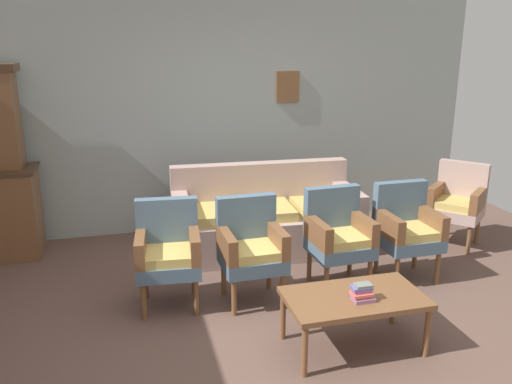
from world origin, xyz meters
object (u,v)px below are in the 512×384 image
at_px(armchair_near_couch_end, 168,249).
at_px(armchair_near_cabinet, 406,227).
at_px(coffee_table, 354,301).
at_px(wingback_chair_by_fireplace, 458,200).
at_px(armchair_row_middle, 338,234).
at_px(floral_couch, 266,221).
at_px(armchair_by_doorway, 251,246).
at_px(book_stack_on_table, 362,293).

relative_size(armchair_near_couch_end, armchair_near_cabinet, 1.00).
bearing_deg(coffee_table, armchair_near_cabinet, 45.23).
height_order(armchair_near_cabinet, wingback_chair_by_fireplace, same).
distance_m(armchair_near_couch_end, armchair_row_middle, 1.52).
distance_m(armchair_near_couch_end, armchair_near_cabinet, 2.21).
distance_m(floral_couch, armchair_near_cabinet, 1.47).
xyz_separation_m(floral_couch, armchair_near_cabinet, (1.10, -0.97, 0.17)).
relative_size(floral_couch, armchair_row_middle, 2.20).
height_order(floral_couch, armchair_near_couch_end, same).
height_order(armchair_by_doorway, wingback_chair_by_fireplace, same).
distance_m(armchair_near_couch_end, coffee_table, 1.59).
bearing_deg(book_stack_on_table, coffee_table, 104.44).
relative_size(floral_couch, coffee_table, 1.98).
xyz_separation_m(armchair_by_doorway, wingback_chair_by_fireplace, (2.50, 0.68, 0.00)).
bearing_deg(armchair_near_couch_end, coffee_table, -39.50).
relative_size(armchair_near_cabinet, wingback_chair_by_fireplace, 1.00).
bearing_deg(coffee_table, armchair_row_middle, 73.45).
bearing_deg(armchair_by_doorway, armchair_row_middle, 5.31).
relative_size(floral_couch, armchair_near_couch_end, 2.20).
bearing_deg(wingback_chair_by_fireplace, armchair_by_doorway, -164.68).
xyz_separation_m(floral_couch, armchair_by_doorway, (-0.43, -1.05, 0.17)).
bearing_deg(armchair_near_couch_end, wingback_chair_by_fireplace, 10.50).
bearing_deg(armchair_row_middle, wingback_chair_by_fireplace, 20.02).
xyz_separation_m(armchair_near_couch_end, armchair_near_cabinet, (2.21, -0.02, 0.00)).
bearing_deg(wingback_chair_by_fireplace, coffee_table, -140.75).
bearing_deg(armchair_near_cabinet, floral_couch, 138.44).
distance_m(armchair_near_cabinet, wingback_chair_by_fireplace, 1.15).
bearing_deg(wingback_chair_by_fireplace, armchair_near_couch_end, -169.50).
relative_size(armchair_near_cabinet, book_stack_on_table, 5.63).
relative_size(floral_couch, armchair_near_cabinet, 2.20).
bearing_deg(book_stack_on_table, armchair_row_middle, 75.50).
bearing_deg(coffee_table, armchair_near_couch_end, 140.50).
height_order(wingback_chair_by_fireplace, book_stack_on_table, wingback_chair_by_fireplace).
bearing_deg(armchair_by_doorway, armchair_near_cabinet, 2.86).
distance_m(armchair_near_couch_end, armchair_by_doorway, 0.70).
xyz_separation_m(coffee_table, book_stack_on_table, (0.02, -0.07, 0.10)).
height_order(armchair_near_couch_end, armchair_row_middle, same).
distance_m(armchair_near_couch_end, wingback_chair_by_fireplace, 3.24).
height_order(armchair_near_cabinet, book_stack_on_table, armchair_near_cabinet).
distance_m(armchair_near_couch_end, book_stack_on_table, 1.65).
distance_m(armchair_by_doorway, coffee_table, 1.07).
xyz_separation_m(floral_couch, wingback_chair_by_fireplace, (2.07, -0.36, 0.17)).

